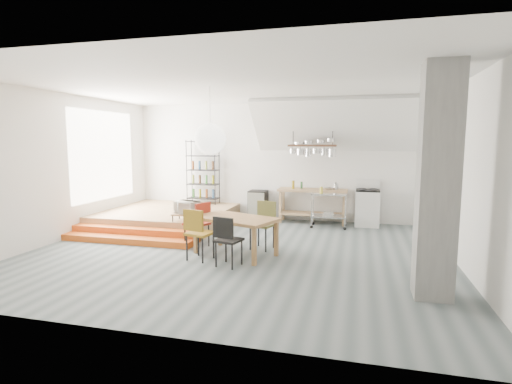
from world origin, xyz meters
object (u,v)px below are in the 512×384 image
(stove, at_px, (367,207))
(rolling_cart, at_px, (329,205))
(dining_table, at_px, (235,221))
(mini_fridge, at_px, (258,205))

(stove, height_order, rolling_cart, stove)
(stove, relative_size, dining_table, 0.68)
(rolling_cart, xyz_separation_m, mini_fridge, (-1.95, 0.50, -0.16))
(stove, bearing_deg, dining_table, -126.42)
(dining_table, distance_m, mini_fridge, 3.43)
(rolling_cart, height_order, mini_fridge, rolling_cart)
(rolling_cart, bearing_deg, mini_fridge, 164.65)
(stove, xyz_separation_m, dining_table, (-2.48, -3.36, 0.17))
(dining_table, height_order, rolling_cart, rolling_cart)
(stove, xyz_separation_m, mini_fridge, (-2.89, 0.04, -0.07))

